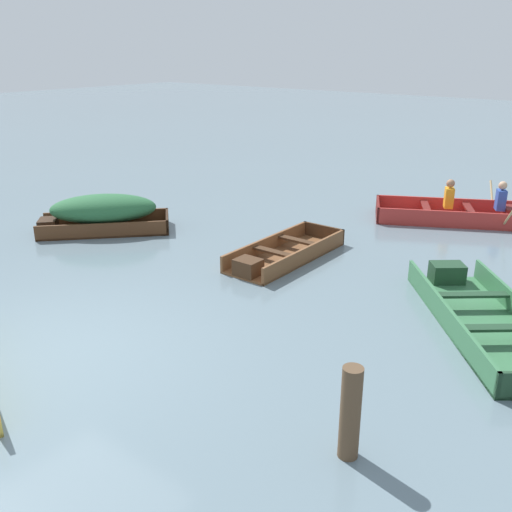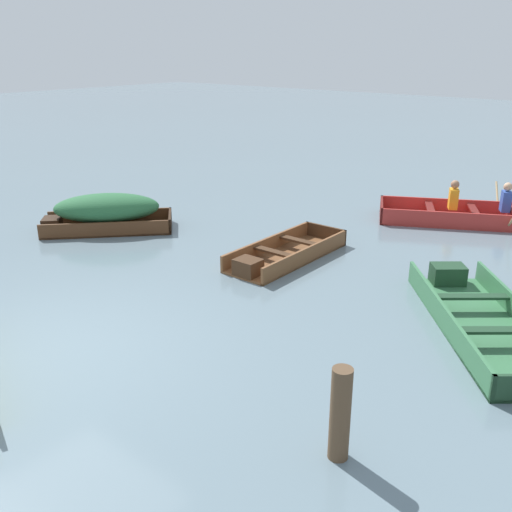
% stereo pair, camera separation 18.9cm
% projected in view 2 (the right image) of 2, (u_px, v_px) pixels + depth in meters
% --- Properties ---
extents(ground_plane, '(80.00, 80.00, 0.00)m').
position_uv_depth(ground_plane, '(46.00, 352.00, 7.22)').
color(ground_plane, slate).
extents(skiff_wooden_brown_near_moored, '(0.95, 2.61, 0.31)m').
position_uv_depth(skiff_wooden_brown_near_moored, '(284.00, 254.00, 10.28)').
color(skiff_wooden_brown_near_moored, brown).
rests_on(skiff_wooden_brown_near_moored, ground).
extents(skiff_dark_varnish_mid_moored, '(2.53, 2.60, 0.78)m').
position_uv_depth(skiff_dark_varnish_mid_moored, '(106.00, 211.00, 11.84)').
color(skiff_dark_varnish_mid_moored, '#4C2D19').
rests_on(skiff_dark_varnish_mid_moored, ground).
extents(skiff_green_far_moored, '(3.08, 3.38, 0.35)m').
position_uv_depth(skiff_green_far_moored, '(479.00, 317.00, 7.90)').
color(skiff_green_far_moored, '#387047').
rests_on(skiff_green_far_moored, ground).
extents(rowboat_red_with_crew, '(3.27, 2.83, 0.92)m').
position_uv_depth(rowboat_red_with_crew, '(461.00, 214.00, 12.47)').
color(rowboat_red_with_crew, '#AD2D28').
rests_on(rowboat_red_with_crew, ground).
extents(mooring_post, '(0.20, 0.20, 0.96)m').
position_uv_depth(mooring_post, '(340.00, 414.00, 5.23)').
color(mooring_post, brown).
rests_on(mooring_post, ground).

